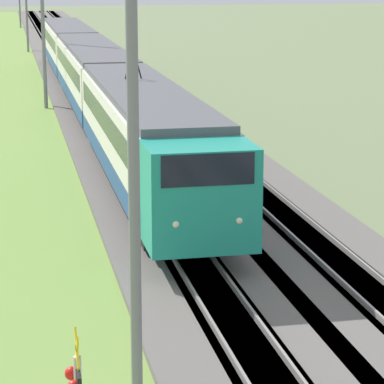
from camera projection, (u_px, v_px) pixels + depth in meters
name	position (u px, v px, depth m)	size (l,w,h in m)	color
ballast_main	(85.00, 99.00, 57.22)	(240.00, 4.40, 0.30)	#605B56
ballast_adjacent	(146.00, 97.00, 57.97)	(240.00, 4.40, 0.30)	#605B56
track_main	(85.00, 99.00, 57.22)	(240.00, 1.57, 0.45)	#4C4238
track_adjacent	(146.00, 97.00, 57.96)	(240.00, 1.57, 0.45)	#4C4238
grass_verge	(0.00, 103.00, 56.21)	(240.00, 9.01, 0.12)	olive
passenger_train	(93.00, 73.00, 51.31)	(59.52, 3.00, 5.07)	teal
catenary_mast_near	(137.00, 162.00, 16.54)	(0.22, 2.56, 9.13)	slate
catenary_mast_mid	(44.00, 25.00, 52.48)	(0.22, 2.56, 9.58)	slate
catenary_mast_far	(27.00, 4.00, 88.51)	(0.22, 2.56, 9.28)	slate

